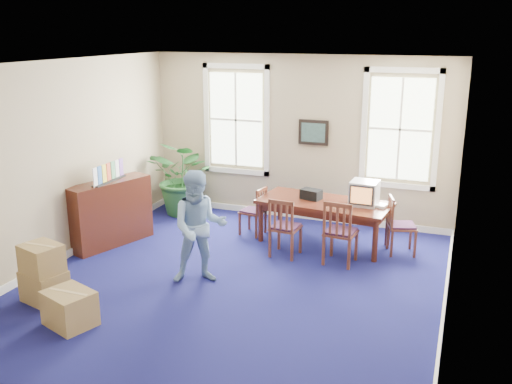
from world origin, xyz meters
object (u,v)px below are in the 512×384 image
(credenza, at_px, (110,212))
(man, at_px, (199,227))
(conference_table, at_px, (324,222))
(crt_tv, at_px, (364,193))
(cardboard_boxes, at_px, (61,271))
(potted_plant, at_px, (185,177))
(chair_near_left, at_px, (286,226))

(credenza, bearing_deg, man, -2.29)
(conference_table, bearing_deg, crt_tv, 10.82)
(conference_table, bearing_deg, cardboard_boxes, -123.69)
(crt_tv, relative_size, cardboard_boxes, 0.32)
(crt_tv, relative_size, man, 0.29)
(conference_table, relative_size, man, 1.33)
(cardboard_boxes, bearing_deg, potted_plant, 92.19)
(crt_tv, bearing_deg, cardboard_boxes, -132.60)
(crt_tv, height_order, chair_near_left, crt_tv)
(crt_tv, bearing_deg, conference_table, -172.55)
(chair_near_left, xyz_separation_m, credenza, (-3.01, -0.57, 0.09))
(potted_plant, bearing_deg, man, -59.07)
(potted_plant, bearing_deg, credenza, -102.75)
(credenza, bearing_deg, crt_tv, 37.90)
(chair_near_left, height_order, cardboard_boxes, chair_near_left)
(chair_near_left, xyz_separation_m, man, (-0.88, -1.41, 0.35))
(conference_table, distance_m, cardboard_boxes, 4.46)
(cardboard_boxes, bearing_deg, credenza, 106.11)
(chair_near_left, bearing_deg, potted_plant, -24.18)
(conference_table, relative_size, chair_near_left, 2.24)
(chair_near_left, relative_size, cardboard_boxes, 0.66)
(conference_table, relative_size, crt_tv, 4.61)
(chair_near_left, height_order, man, man)
(potted_plant, height_order, cardboard_boxes, potted_plant)
(chair_near_left, bearing_deg, cardboard_boxes, 51.98)
(conference_table, xyz_separation_m, credenza, (-3.47, -1.34, 0.21))
(chair_near_left, distance_m, credenza, 3.06)
(man, distance_m, credenza, 2.30)
(man, bearing_deg, chair_near_left, 30.73)
(crt_tv, relative_size, credenza, 0.33)
(conference_table, bearing_deg, chair_near_left, -114.54)
(conference_table, height_order, man, man)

